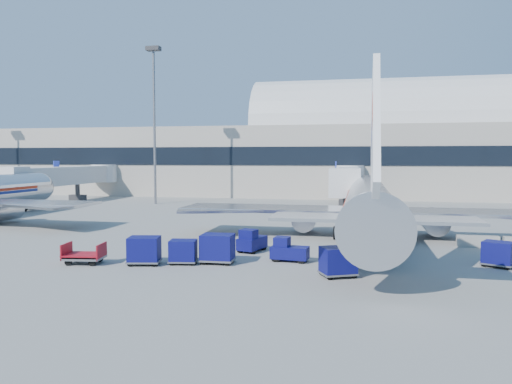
% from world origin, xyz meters
% --- Properties ---
extents(ground, '(260.00, 260.00, 0.00)m').
position_xyz_m(ground, '(0.00, 0.00, 0.00)').
color(ground, gray).
rests_on(ground, ground).
extents(terminal, '(170.00, 28.15, 21.00)m').
position_xyz_m(terminal, '(-13.60, 55.96, 7.52)').
color(terminal, '#B2AA9E').
rests_on(terminal, ground).
extents(airliner_main, '(32.00, 37.26, 12.07)m').
position_xyz_m(airliner_main, '(10.00, 4.51, 2.93)').
color(airliner_main, silver).
rests_on(airliner_main, ground).
extents(jetbridge_near, '(4.40, 27.50, 6.25)m').
position_xyz_m(jetbridge_near, '(7.60, 30.81, 3.93)').
color(jetbridge_near, silver).
rests_on(jetbridge_near, ground).
extents(jetbridge_mid, '(4.40, 27.50, 6.25)m').
position_xyz_m(jetbridge_mid, '(-34.40, 30.81, 3.93)').
color(jetbridge_mid, silver).
rests_on(jetbridge_mid, ground).
extents(mast_west, '(2.00, 1.20, 22.60)m').
position_xyz_m(mast_west, '(-20.00, 30.00, 14.79)').
color(mast_west, slate).
rests_on(mast_west, ground).
extents(barrier_near, '(3.00, 0.55, 0.90)m').
position_xyz_m(barrier_near, '(18.00, 2.00, 0.45)').
color(barrier_near, '#9E9E96').
rests_on(barrier_near, ground).
extents(tug_lead, '(2.53, 1.44, 1.58)m').
position_xyz_m(tug_lead, '(4.72, -5.88, 0.72)').
color(tug_lead, '#0B0C54').
rests_on(tug_lead, ground).
extents(tug_right, '(2.61, 2.83, 1.69)m').
position_xyz_m(tug_right, '(10.56, -2.42, 0.77)').
color(tug_right, '#0B0C54').
rests_on(tug_right, ground).
extents(tug_left, '(1.90, 2.79, 1.66)m').
position_xyz_m(tug_left, '(1.63, -3.09, 0.75)').
color(tug_left, '#0B0C54').
rests_on(tug_left, ground).
extents(cart_train_a, '(2.17, 1.68, 1.87)m').
position_xyz_m(cart_train_a, '(0.38, -7.46, 1.00)').
color(cart_train_a, '#0B0C54').
rests_on(cart_train_a, ground).
extents(cart_train_b, '(1.93, 1.59, 1.54)m').
position_xyz_m(cart_train_b, '(-1.72, -8.09, 0.82)').
color(cart_train_b, '#0B0C54').
rests_on(cart_train_b, ground).
extents(cart_train_c, '(2.27, 1.90, 1.77)m').
position_xyz_m(cart_train_c, '(-4.06, -8.80, 0.95)').
color(cart_train_c, '#0B0C54').
rests_on(cart_train_c, ground).
extents(cart_solo_near, '(2.39, 2.17, 1.71)m').
position_xyz_m(cart_solo_near, '(8.10, -9.55, 0.91)').
color(cart_solo_near, '#0B0C54').
rests_on(cart_solo_near, ground).
extents(cart_solo_far, '(2.23, 2.05, 1.58)m').
position_xyz_m(cart_solo_far, '(17.71, -4.89, 0.85)').
color(cart_solo_far, '#0B0C54').
rests_on(cart_solo_far, ground).
extents(cart_open_red, '(2.63, 2.02, 0.65)m').
position_xyz_m(cart_open_red, '(-7.91, -9.33, 0.46)').
color(cart_open_red, slate).
rests_on(cart_open_red, ground).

